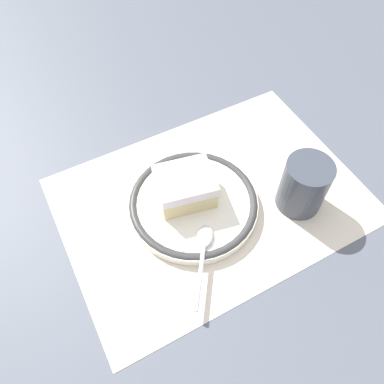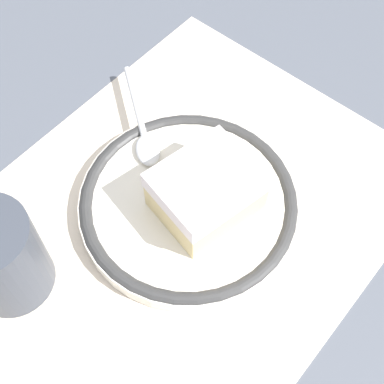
{
  "view_description": "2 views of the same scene",
  "coord_description": "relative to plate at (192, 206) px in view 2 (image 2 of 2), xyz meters",
  "views": [
    {
      "loc": [
        0.19,
        0.29,
        0.52
      ],
      "look_at": [
        0.03,
        -0.0,
        0.04
      ],
      "focal_mm": 35.76,
      "sensor_mm": 36.0,
      "label": 1
    },
    {
      "loc": [
        -0.16,
        -0.17,
        0.46
      ],
      "look_at": [
        0.03,
        -0.0,
        0.04
      ],
      "focal_mm": 51.34,
      "sensor_mm": 36.0,
      "label": 2
    }
  ],
  "objects": [
    {
      "name": "placemat",
      "position": [
        -0.03,
        0.0,
        -0.01
      ],
      "size": [
        0.47,
        0.34,
        0.0
      ],
      "primitive_type": "cube",
      "color": "beige",
      "rests_on": "ground_plane"
    },
    {
      "name": "plate",
      "position": [
        0.0,
        0.0,
        0.0
      ],
      "size": [
        0.2,
        0.2,
        0.02
      ],
      "color": "silver",
      "rests_on": "placemat"
    },
    {
      "name": "cup",
      "position": [
        -0.15,
        0.07,
        0.03
      ],
      "size": [
        0.07,
        0.07,
        0.09
      ],
      "color": "#383D47",
      "rests_on": "placemat"
    },
    {
      "name": "ground_plane",
      "position": [
        -0.03,
        0.0,
        -0.01
      ],
      "size": [
        2.4,
        2.4,
        0.0
      ],
      "primitive_type": "plane",
      "color": "#4C515B"
    },
    {
      "name": "spoon",
      "position": [
        0.03,
        0.09,
        0.01
      ],
      "size": [
        0.09,
        0.11,
        0.01
      ],
      "color": "silver",
      "rests_on": "plate"
    },
    {
      "name": "cake_slice",
      "position": [
        0.01,
        -0.01,
        0.03
      ],
      "size": [
        0.1,
        0.09,
        0.05
      ],
      "color": "beige",
      "rests_on": "plate"
    }
  ]
}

